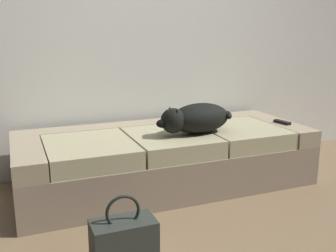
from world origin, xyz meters
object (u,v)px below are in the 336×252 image
Objects in this scene: couch at (166,158)px; handbag at (124,242)px; dog_dark at (195,118)px; tv_remote at (282,122)px.

couch is 1.10m from handbag.
tv_remote is at bearing 1.38° from dog_dark.
couch is 0.40m from dog_dark.
dog_dark is at bearing -38.38° from couch.
tv_remote is (0.97, -0.12, 0.22)m from couch.
dog_dark is at bearing 45.51° from handbag.
tv_remote is at bearing -7.19° from couch.
dog_dark is 1.18m from handbag.
handbag is (-0.77, -0.79, -0.41)m from dog_dark.
couch is 5.77× the size of handbag.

